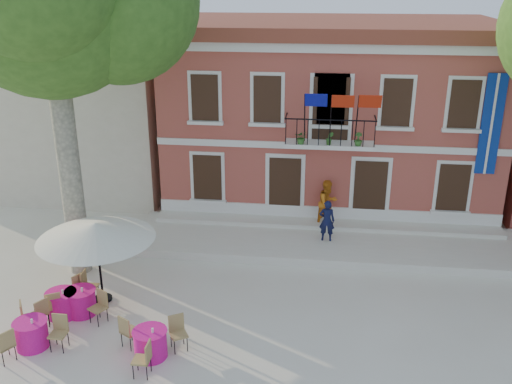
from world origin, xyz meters
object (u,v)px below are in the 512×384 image
object	(u,v)px
cafe_table_0	(62,303)
cafe_table_2	(31,333)
cafe_table_1	(150,342)
cafe_table_3	(81,301)
pedestrian_navy	(327,221)
pedestrian_orange	(328,203)
patio_umbrella	(96,231)

from	to	relation	value
cafe_table_0	cafe_table_2	distance (m)	1.50
cafe_table_1	cafe_table_3	xyz separation A→B (m)	(-2.57, 1.68, 0.00)
pedestrian_navy	pedestrian_orange	world-z (taller)	pedestrian_orange
cafe_table_2	pedestrian_navy	bearing A→B (deg)	41.80
cafe_table_1	cafe_table_3	distance (m)	3.08
cafe_table_2	cafe_table_1	bearing A→B (deg)	-0.29
pedestrian_navy	cafe_table_1	world-z (taller)	pedestrian_navy
cafe_table_3	cafe_table_1	bearing A→B (deg)	-33.19
pedestrian_navy	pedestrian_orange	bearing A→B (deg)	-88.13
cafe_table_1	cafe_table_2	xyz separation A→B (m)	(-3.23, 0.02, 0.00)
pedestrian_orange	cafe_table_2	bearing A→B (deg)	-175.88
pedestrian_navy	pedestrian_orange	distance (m)	1.32
cafe_table_0	cafe_table_1	distance (m)	3.42
pedestrian_orange	cafe_table_3	xyz separation A→B (m)	(-7.01, -6.49, -0.77)
cafe_table_0	cafe_table_1	xyz separation A→B (m)	(3.07, -1.51, 0.01)
pedestrian_orange	patio_umbrella	bearing A→B (deg)	177.70
pedestrian_navy	cafe_table_2	distance (m)	10.28
cafe_table_1	pedestrian_navy	bearing A→B (deg)	57.18
cafe_table_2	cafe_table_3	distance (m)	1.79
pedestrian_orange	cafe_table_2	distance (m)	11.21
pedestrian_navy	cafe_table_3	size ratio (longest dim) A/B	0.81
cafe_table_0	cafe_table_3	bearing A→B (deg)	19.72
cafe_table_2	patio_umbrella	bearing A→B (deg)	68.48
patio_umbrella	cafe_table_3	bearing A→B (deg)	-111.88
cafe_table_3	cafe_table_2	bearing A→B (deg)	-111.34
cafe_table_2	cafe_table_3	bearing A→B (deg)	68.66
pedestrian_orange	cafe_table_0	bearing A→B (deg)	178.93
cafe_table_0	patio_umbrella	bearing A→B (deg)	50.12
cafe_table_0	pedestrian_orange	bearing A→B (deg)	41.61
patio_umbrella	pedestrian_navy	world-z (taller)	patio_umbrella
pedestrian_orange	pedestrian_navy	bearing A→B (deg)	-133.15
pedestrian_orange	cafe_table_3	size ratio (longest dim) A/B	0.96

